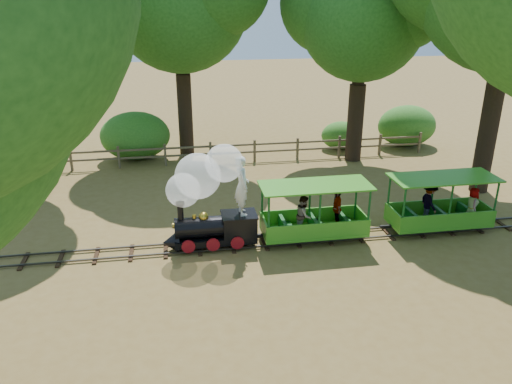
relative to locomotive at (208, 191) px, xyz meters
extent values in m
plane|color=olive|center=(1.68, -0.07, -1.82)|extent=(90.00, 90.00, 0.00)
cube|color=#3F3D3A|center=(1.68, -0.37, -1.74)|extent=(22.00, 0.05, 0.05)
cube|color=#3F3D3A|center=(1.68, 0.23, -1.74)|extent=(22.00, 0.05, 0.05)
cube|color=#382314|center=(1.68, -0.07, -1.79)|extent=(0.12, 1.00, 0.05)
cube|color=#382314|center=(-3.32, -0.07, -1.79)|extent=(0.12, 1.00, 0.05)
cube|color=#382314|center=(6.68, -0.07, -1.79)|extent=(0.12, 1.00, 0.05)
cube|color=black|center=(0.18, -0.07, -1.52)|extent=(2.43, 0.77, 0.20)
cylinder|color=black|center=(-0.20, -0.07, -1.11)|extent=(1.55, 0.62, 0.62)
cylinder|color=black|center=(-0.81, -0.07, -0.56)|extent=(0.18, 0.18, 0.49)
sphere|color=gold|center=(-0.15, -0.07, -0.78)|extent=(0.29, 0.29, 0.29)
cylinder|color=gold|center=(-0.43, -0.07, -0.76)|extent=(0.11, 0.11, 0.11)
cube|color=black|center=(0.90, -0.07, -1.11)|extent=(1.00, 0.77, 0.61)
cube|color=black|center=(0.90, -0.07, -0.79)|extent=(1.05, 0.84, 0.04)
cone|color=black|center=(-1.15, -0.07, -1.54)|extent=(0.50, 0.71, 0.71)
cylinder|color=gold|center=(-1.01, -0.07, -1.00)|extent=(0.11, 0.15, 0.15)
cylinder|color=maroon|center=(-0.65, -0.47, -1.52)|extent=(0.40, 0.07, 0.40)
cylinder|color=maroon|center=(-0.65, 0.33, -1.52)|extent=(0.40, 0.07, 0.40)
cylinder|color=maroon|center=(0.07, -0.47, -1.52)|extent=(0.40, 0.07, 0.40)
cylinder|color=maroon|center=(0.07, 0.33, -1.52)|extent=(0.40, 0.07, 0.40)
cylinder|color=maroon|center=(0.79, -0.47, -1.52)|extent=(0.40, 0.07, 0.40)
cylinder|color=maroon|center=(0.79, 0.33, -1.52)|extent=(0.40, 0.07, 0.40)
sphere|color=white|center=(-0.70, -0.02, 0.07)|extent=(1.00, 1.00, 1.00)
sphere|color=white|center=(-0.26, 0.03, 0.46)|extent=(1.33, 1.33, 1.33)
sphere|color=white|center=(0.51, 0.08, 0.79)|extent=(1.11, 1.11, 1.11)
imported|color=silver|center=(1.00, -0.06, 0.13)|extent=(0.49, 0.69, 1.79)
cube|color=#3B9420|center=(3.22, -0.07, -1.51)|extent=(3.19, 1.22, 0.09)
cube|color=#114E1A|center=(3.22, -0.07, -1.62)|extent=(2.87, 0.47, 0.13)
cube|color=#3B9420|center=(3.22, -0.64, -1.23)|extent=(3.19, 0.06, 0.47)
cube|color=#3B9420|center=(3.22, 0.50, -1.23)|extent=(3.19, 0.06, 0.47)
cube|color=#3B9420|center=(3.22, -0.07, -0.01)|extent=(3.33, 1.36, 0.05)
cylinder|color=#114E1A|center=(1.70, -0.62, -0.76)|extent=(0.07, 0.07, 1.50)
cylinder|color=#114E1A|center=(1.70, 0.48, -0.76)|extent=(0.07, 0.07, 1.50)
cylinder|color=#114E1A|center=(4.74, -0.62, -0.76)|extent=(0.07, 0.07, 1.50)
cylinder|color=#114E1A|center=(4.74, 0.48, -0.76)|extent=(0.07, 0.07, 1.50)
cube|color=#114E1A|center=(2.26, -0.07, -1.28)|extent=(0.11, 1.03, 0.38)
cube|color=#114E1A|center=(3.22, -0.07, -1.28)|extent=(0.11, 1.03, 0.38)
cube|color=#114E1A|center=(4.18, -0.07, -1.28)|extent=(0.11, 1.03, 0.38)
cylinder|color=black|center=(2.20, -0.39, -1.59)|extent=(0.26, 0.06, 0.26)
cylinder|color=black|center=(2.20, 0.25, -1.59)|extent=(0.26, 0.06, 0.26)
cylinder|color=black|center=(4.24, -0.39, -1.59)|extent=(0.26, 0.06, 0.26)
cylinder|color=black|center=(4.24, 0.25, -1.59)|extent=(0.26, 0.06, 0.26)
imported|color=gray|center=(2.83, -0.28, -0.85)|extent=(0.65, 0.72, 1.22)
imported|color=gray|center=(3.97, 0.06, -0.85)|extent=(0.37, 0.74, 1.22)
cube|color=#3B9420|center=(7.36, -0.07, -1.51)|extent=(3.19, 1.22, 0.09)
cube|color=#114E1A|center=(7.36, -0.07, -1.62)|extent=(2.87, 0.47, 0.13)
cube|color=#3B9420|center=(7.36, -0.64, -1.23)|extent=(3.19, 0.06, 0.47)
cube|color=#3B9420|center=(7.36, 0.50, -1.23)|extent=(3.19, 0.06, 0.47)
cube|color=#3B9420|center=(7.36, -0.07, -0.01)|extent=(3.33, 1.36, 0.05)
cylinder|color=#114E1A|center=(5.84, -0.62, -0.76)|extent=(0.07, 0.07, 1.50)
cylinder|color=#114E1A|center=(5.84, 0.48, -0.76)|extent=(0.07, 0.07, 1.50)
cylinder|color=#114E1A|center=(8.88, -0.62, -0.76)|extent=(0.07, 0.07, 1.50)
cylinder|color=#114E1A|center=(8.88, 0.48, -0.76)|extent=(0.07, 0.07, 1.50)
cube|color=#114E1A|center=(6.41, -0.07, -1.28)|extent=(0.11, 1.03, 0.38)
cube|color=#114E1A|center=(7.36, -0.07, -1.28)|extent=(0.11, 1.03, 0.38)
cube|color=#114E1A|center=(8.32, -0.07, -1.28)|extent=(0.11, 1.03, 0.38)
cylinder|color=black|center=(6.34, -0.39, -1.59)|extent=(0.26, 0.06, 0.26)
cylinder|color=black|center=(6.34, 0.25, -1.59)|extent=(0.26, 0.06, 0.26)
cylinder|color=black|center=(8.38, -0.39, -1.59)|extent=(0.26, 0.06, 0.26)
cylinder|color=black|center=(8.38, 0.25, -1.59)|extent=(0.26, 0.06, 0.26)
imported|color=gray|center=(7.01, 0.02, -0.84)|extent=(0.47, 0.81, 1.25)
imported|color=gray|center=(8.32, -0.31, -0.89)|extent=(0.52, 0.64, 1.14)
cylinder|color=#2D2116|center=(-6.82, 5.93, 0.00)|extent=(0.70, 0.70, 3.63)
cylinder|color=#2D2116|center=(-6.82, 5.93, 2.85)|extent=(0.52, 0.53, 2.08)
cylinder|color=#2D2116|center=(-0.32, 9.43, 0.07)|extent=(0.66, 0.66, 3.77)
cylinder|color=#2D2116|center=(-0.32, 9.43, 3.04)|extent=(0.50, 0.50, 2.16)
sphere|color=#1C4E18|center=(-0.32, 9.43, 5.02)|extent=(6.04, 6.04, 6.04)
cylinder|color=#2D2116|center=(7.18, 7.43, -0.09)|extent=(0.72, 0.72, 3.45)
cylinder|color=#2D2116|center=(7.18, 7.43, 2.61)|extent=(0.54, 0.54, 1.97)
sphere|color=#1C4E18|center=(7.18, 7.43, 4.39)|extent=(5.30, 5.30, 5.30)
sphere|color=#1C4E18|center=(8.51, 6.63, 5.06)|extent=(3.98, 3.98, 3.98)
sphere|color=#1C4E18|center=(5.99, 8.36, 4.92)|extent=(4.24, 4.24, 4.24)
cylinder|color=#2D2116|center=(10.68, 2.93, 0.31)|extent=(0.68, 0.68, 4.25)
cylinder|color=#2D2116|center=(10.68, 2.93, 3.65)|extent=(0.51, 0.51, 2.43)
cube|color=brown|center=(-7.32, 7.93, -1.32)|extent=(0.10, 0.10, 1.00)
cube|color=brown|center=(-5.32, 7.93, -1.32)|extent=(0.10, 0.10, 1.00)
cube|color=brown|center=(-3.32, 7.93, -1.32)|extent=(0.10, 0.10, 1.00)
cube|color=brown|center=(-1.32, 7.93, -1.32)|extent=(0.10, 0.10, 1.00)
cube|color=brown|center=(0.68, 7.93, -1.32)|extent=(0.10, 0.10, 1.00)
cube|color=brown|center=(2.68, 7.93, -1.32)|extent=(0.10, 0.10, 1.00)
cube|color=brown|center=(4.68, 7.93, -1.32)|extent=(0.10, 0.10, 1.00)
cube|color=brown|center=(6.68, 7.93, -1.32)|extent=(0.10, 0.10, 1.00)
cube|color=brown|center=(8.68, 7.93, -1.32)|extent=(0.10, 0.10, 1.00)
cube|color=brown|center=(10.68, 7.93, -1.32)|extent=(0.10, 0.10, 1.00)
cube|color=brown|center=(1.68, 7.93, -1.02)|extent=(18.00, 0.06, 0.08)
cube|color=brown|center=(1.68, 7.93, -1.37)|extent=(18.00, 0.06, 0.08)
ellipsoid|color=#2D6B1E|center=(-7.32, 9.23, -1.09)|extent=(2.10, 1.62, 1.45)
ellipsoid|color=#2D6B1E|center=(-2.64, 9.23, -0.73)|extent=(3.15, 2.42, 2.18)
ellipsoid|color=#2D6B1E|center=(7.19, 9.23, -1.15)|extent=(1.94, 1.49, 1.34)
ellipsoid|color=#2D6B1E|center=(10.59, 9.23, -0.81)|extent=(2.91, 2.24, 2.02)
camera|label=1|loc=(-0.82, -13.47, 5.33)|focal=35.00mm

